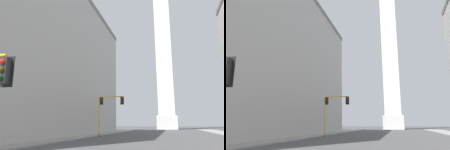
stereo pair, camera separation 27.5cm
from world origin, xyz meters
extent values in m
cube|color=gray|center=(-12.48, 30.65, 0.07)|extent=(5.00, 102.17, 0.15)
cube|color=#B2AFAA|center=(-24.35, 30.97, 12.68)|extent=(23.61, 50.96, 25.36)
cube|color=silver|center=(0.00, 85.14, 2.51)|extent=(7.42, 7.42, 5.02)
cube|color=white|center=(0.00, 85.14, 32.94)|extent=(5.93, 5.93, 55.85)
cube|color=black|center=(-4.70, 6.67, 4.07)|extent=(0.58, 0.08, 1.32)
cylinder|color=yellow|center=(-9.71, 33.93, 3.23)|extent=(0.18, 0.18, 6.46)
cylinder|color=#262626|center=(-9.71, 33.93, 0.05)|extent=(0.40, 0.40, 0.10)
cube|color=black|center=(-9.42, 33.93, 5.76)|extent=(0.38, 0.38, 1.10)
cube|color=black|center=(-9.45, 34.10, 5.76)|extent=(0.58, 0.10, 1.32)
sphere|color=red|center=(-9.40, 33.74, 6.10)|extent=(0.22, 0.22, 0.22)
sphere|color=#483506|center=(-9.40, 33.74, 5.76)|extent=(0.22, 0.22, 0.22)
sphere|color=#073410|center=(-9.40, 33.74, 5.42)|extent=(0.22, 0.22, 0.22)
cylinder|color=yellow|center=(-7.79, 33.93, 6.36)|extent=(3.85, 0.14, 0.14)
sphere|color=yellow|center=(-9.71, 33.93, 6.36)|extent=(0.18, 0.18, 0.18)
cube|color=black|center=(-5.86, 33.93, 5.69)|extent=(0.38, 0.38, 1.10)
cube|color=black|center=(-5.89, 34.10, 5.69)|extent=(0.58, 0.10, 1.32)
sphere|color=red|center=(-5.84, 33.74, 6.03)|extent=(0.22, 0.22, 0.22)
sphere|color=#483506|center=(-5.84, 33.74, 5.69)|extent=(0.22, 0.22, 0.22)
sphere|color=#073410|center=(-5.84, 33.74, 5.35)|extent=(0.22, 0.22, 0.22)
camera|label=1|loc=(1.87, -0.76, 1.93)|focal=35.00mm
camera|label=2|loc=(2.13, -0.69, 1.93)|focal=35.00mm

